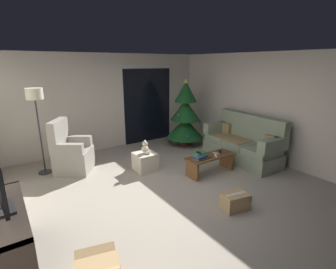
{
  "coord_description": "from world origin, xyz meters",
  "views": [
    {
      "loc": [
        -2.39,
        -3.37,
        2.26
      ],
      "look_at": [
        0.4,
        0.7,
        0.85
      ],
      "focal_mm": 27.02,
      "sensor_mm": 36.0,
      "label": 1
    }
  ],
  "objects_px": {
    "remote_silver": "(216,153)",
    "christmas_tree": "(185,116)",
    "coffee_table": "(210,161)",
    "remote_black": "(220,152)",
    "remote_white": "(216,156)",
    "cardboard_box_taped_mid_floor": "(235,201)",
    "couch": "(243,144)",
    "media_shelf": "(7,244)",
    "ottoman": "(145,162)",
    "cell_phone": "(199,153)",
    "floor_lamp": "(35,102)",
    "armchair": "(71,153)",
    "remote_graphite": "(208,157)",
    "book_stack": "(199,156)",
    "teddy_bear_cream": "(145,148)"
  },
  "relations": [
    {
      "from": "remote_white",
      "to": "christmas_tree",
      "type": "bearing_deg",
      "value": 106.73
    },
    {
      "from": "media_shelf",
      "to": "cardboard_box_taped_mid_floor",
      "type": "relative_size",
      "value": 3.01
    },
    {
      "from": "teddy_bear_cream",
      "to": "ottoman",
      "type": "bearing_deg",
      "value": 140.12
    },
    {
      "from": "coffee_table",
      "to": "ottoman",
      "type": "relative_size",
      "value": 2.5
    },
    {
      "from": "cell_phone",
      "to": "floor_lamp",
      "type": "xyz_separation_m",
      "value": [
        -2.57,
        1.97,
        0.99
      ]
    },
    {
      "from": "couch",
      "to": "book_stack",
      "type": "relative_size",
      "value": 6.91
    },
    {
      "from": "remote_graphite",
      "to": "remote_white",
      "type": "bearing_deg",
      "value": -3.52
    },
    {
      "from": "remote_graphite",
      "to": "cell_phone",
      "type": "xyz_separation_m",
      "value": [
        -0.2,
        0.05,
        0.12
      ]
    },
    {
      "from": "couch",
      "to": "ottoman",
      "type": "distance_m",
      "value": 2.38
    },
    {
      "from": "remote_black",
      "to": "remote_white",
      "type": "xyz_separation_m",
      "value": [
        -0.26,
        -0.12,
        0.0
      ]
    },
    {
      "from": "remote_silver",
      "to": "cardboard_box_taped_mid_floor",
      "type": "bearing_deg",
      "value": 32.87
    },
    {
      "from": "book_stack",
      "to": "ottoman",
      "type": "distance_m",
      "value": 1.2
    },
    {
      "from": "coffee_table",
      "to": "remote_black",
      "type": "height_order",
      "value": "remote_black"
    },
    {
      "from": "couch",
      "to": "floor_lamp",
      "type": "relative_size",
      "value": 1.11
    },
    {
      "from": "coffee_table",
      "to": "book_stack",
      "type": "xyz_separation_m",
      "value": [
        -0.33,
        -0.01,
        0.19
      ]
    },
    {
      "from": "remote_white",
      "to": "armchair",
      "type": "distance_m",
      "value": 3.05
    },
    {
      "from": "christmas_tree",
      "to": "couch",
      "type": "bearing_deg",
      "value": -75.6
    },
    {
      "from": "couch",
      "to": "coffee_table",
      "type": "bearing_deg",
      "value": -173.67
    },
    {
      "from": "christmas_tree",
      "to": "armchair",
      "type": "height_order",
      "value": "christmas_tree"
    },
    {
      "from": "remote_black",
      "to": "remote_white",
      "type": "height_order",
      "value": "same"
    },
    {
      "from": "remote_graphite",
      "to": "remote_white",
      "type": "distance_m",
      "value": 0.18
    },
    {
      "from": "remote_white",
      "to": "media_shelf",
      "type": "bearing_deg",
      "value": -134.59
    },
    {
      "from": "remote_graphite",
      "to": "cardboard_box_taped_mid_floor",
      "type": "bearing_deg",
      "value": -102.79
    },
    {
      "from": "remote_black",
      "to": "remote_graphite",
      "type": "distance_m",
      "value": 0.44
    },
    {
      "from": "ottoman",
      "to": "book_stack",
      "type": "bearing_deg",
      "value": -50.72
    },
    {
      "from": "remote_white",
      "to": "book_stack",
      "type": "relative_size",
      "value": 0.54
    },
    {
      "from": "remote_black",
      "to": "cardboard_box_taped_mid_floor",
      "type": "relative_size",
      "value": 0.33
    },
    {
      "from": "remote_black",
      "to": "christmas_tree",
      "type": "relative_size",
      "value": 0.08
    },
    {
      "from": "remote_black",
      "to": "remote_white",
      "type": "relative_size",
      "value": 1.0
    },
    {
      "from": "floor_lamp",
      "to": "media_shelf",
      "type": "xyz_separation_m",
      "value": [
        -0.78,
        -2.65,
        -1.16
      ]
    },
    {
      "from": "book_stack",
      "to": "armchair",
      "type": "distance_m",
      "value": 2.7
    },
    {
      "from": "remote_white",
      "to": "cardboard_box_taped_mid_floor",
      "type": "relative_size",
      "value": 0.33
    },
    {
      "from": "christmas_tree",
      "to": "floor_lamp",
      "type": "relative_size",
      "value": 1.04
    },
    {
      "from": "remote_silver",
      "to": "media_shelf",
      "type": "distance_m",
      "value": 3.9
    },
    {
      "from": "remote_graphite",
      "to": "cardboard_box_taped_mid_floor",
      "type": "height_order",
      "value": "remote_graphite"
    },
    {
      "from": "remote_graphite",
      "to": "christmas_tree",
      "type": "relative_size",
      "value": 0.08
    },
    {
      "from": "book_stack",
      "to": "cardboard_box_taped_mid_floor",
      "type": "height_order",
      "value": "book_stack"
    },
    {
      "from": "armchair",
      "to": "cardboard_box_taped_mid_floor",
      "type": "bearing_deg",
      "value": -59.25
    },
    {
      "from": "remote_silver",
      "to": "christmas_tree",
      "type": "relative_size",
      "value": 0.08
    },
    {
      "from": "cell_phone",
      "to": "floor_lamp",
      "type": "bearing_deg",
      "value": 150.08
    },
    {
      "from": "remote_white",
      "to": "ottoman",
      "type": "height_order",
      "value": "remote_white"
    },
    {
      "from": "media_shelf",
      "to": "floor_lamp",
      "type": "bearing_deg",
      "value": 73.52
    },
    {
      "from": "remote_black",
      "to": "floor_lamp",
      "type": "bearing_deg",
      "value": -160.29
    },
    {
      "from": "remote_white",
      "to": "floor_lamp",
      "type": "relative_size",
      "value": 0.09
    },
    {
      "from": "remote_white",
      "to": "cardboard_box_taped_mid_floor",
      "type": "height_order",
      "value": "remote_white"
    },
    {
      "from": "ottoman",
      "to": "cardboard_box_taped_mid_floor",
      "type": "bearing_deg",
      "value": -78.05
    },
    {
      "from": "cell_phone",
      "to": "remote_silver",
      "type": "bearing_deg",
      "value": 8.33
    },
    {
      "from": "christmas_tree",
      "to": "cardboard_box_taped_mid_floor",
      "type": "height_order",
      "value": "christmas_tree"
    },
    {
      "from": "remote_black",
      "to": "coffee_table",
      "type": "bearing_deg",
      "value": -123.43
    },
    {
      "from": "coffee_table",
      "to": "christmas_tree",
      "type": "xyz_separation_m",
      "value": [
        0.74,
        1.81,
        0.57
      ]
    }
  ]
}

